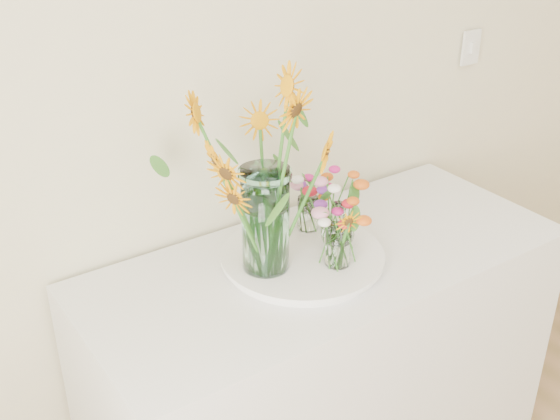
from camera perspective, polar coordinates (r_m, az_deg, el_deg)
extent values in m
cube|color=white|center=(2.25, 3.47, -13.62)|extent=(1.40, 0.60, 0.90)
cylinder|color=white|center=(1.94, 1.84, -3.98)|extent=(0.43, 0.43, 0.02)
cylinder|color=#BAF6EA|center=(1.80, -1.19, -0.84)|extent=(0.16, 0.16, 0.29)
cylinder|color=white|center=(1.86, 4.73, -2.98)|extent=(0.07, 0.07, 0.12)
cylinder|color=white|center=(2.03, 2.28, -0.31)|extent=(0.06, 0.06, 0.11)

